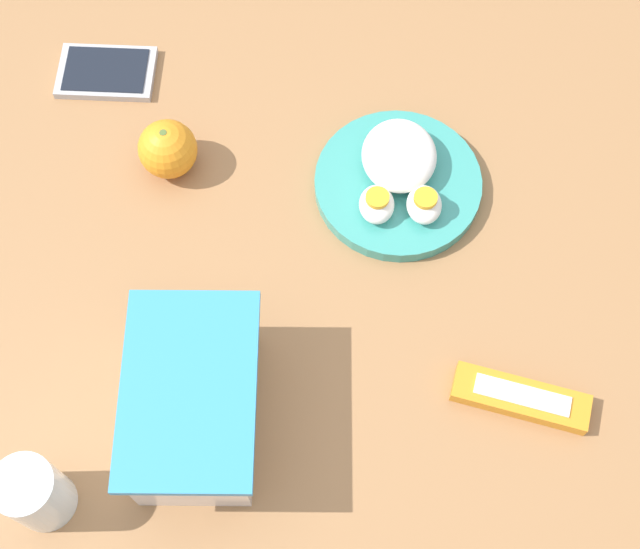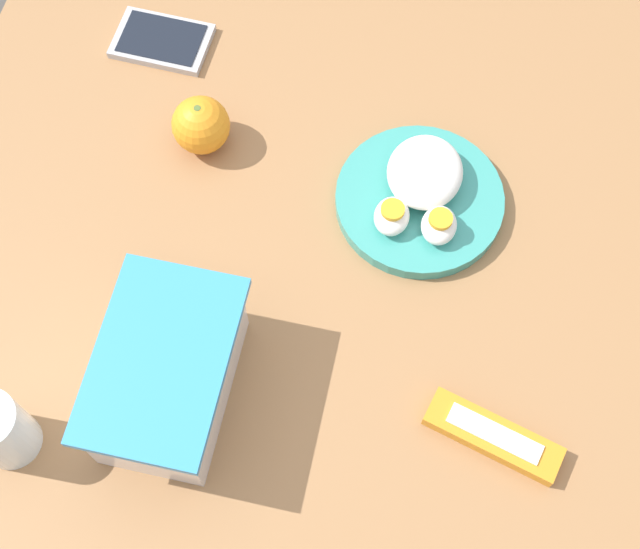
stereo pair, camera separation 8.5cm
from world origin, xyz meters
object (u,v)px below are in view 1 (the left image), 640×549
(rice_plate, at_px, (398,178))
(food_container, at_px, (196,405))
(candy_bar, at_px, (521,398))
(cell_phone, at_px, (106,72))
(orange_fruit, at_px, (168,149))
(drinking_glass, at_px, (35,493))

(rice_plate, bearing_deg, food_container, 142.77)
(candy_bar, height_order, cell_phone, candy_bar)
(rice_plate, bearing_deg, cell_phone, 66.16)
(orange_fruit, bearing_deg, cell_phone, 34.92)
(food_container, xyz_separation_m, orange_fruit, (0.31, 0.05, -0.01))
(candy_bar, bearing_deg, food_container, 93.54)
(rice_plate, height_order, cell_phone, rice_plate)
(food_container, bearing_deg, cell_phone, 18.36)
(orange_fruit, height_order, candy_bar, orange_fruit)
(food_container, height_order, candy_bar, food_container)
(drinking_glass, bearing_deg, candy_bar, -77.26)
(orange_fruit, distance_m, rice_plate, 0.27)
(food_container, relative_size, cell_phone, 1.62)
(orange_fruit, height_order, drinking_glass, drinking_glass)
(orange_fruit, relative_size, cell_phone, 0.56)
(food_container, relative_size, orange_fruit, 2.88)
(drinking_glass, bearing_deg, cell_phone, -0.33)
(rice_plate, height_order, drinking_glass, drinking_glass)
(orange_fruit, xyz_separation_m, drinking_glass, (-0.40, 0.10, 0.01))
(candy_bar, relative_size, cell_phone, 1.21)
(food_container, distance_m, cell_phone, 0.47)
(cell_phone, bearing_deg, orange_fruit, -145.08)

